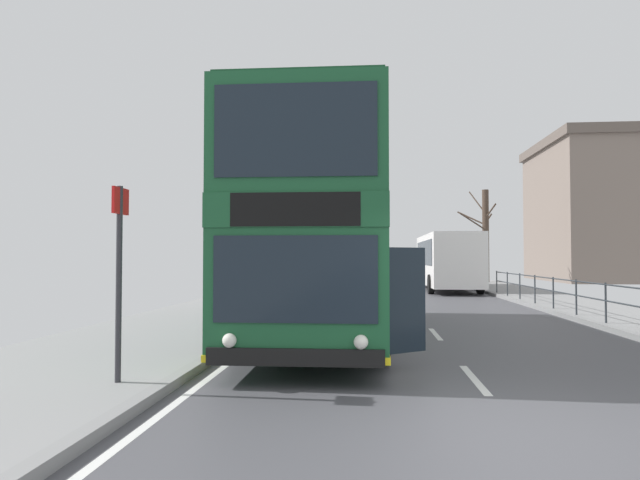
# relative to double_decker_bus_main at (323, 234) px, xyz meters

# --- Properties ---
(ground) EXTENTS (15.80, 140.00, 0.20)m
(ground) POSITION_rel_double_decker_bus_main_xyz_m (1.90, -7.05, -2.32)
(ground) COLOR #49494E
(double_decker_bus_main) EXTENTS (3.38, 10.94, 4.52)m
(double_decker_bus_main) POSITION_rel_double_decker_bus_main_xyz_m (0.00, 0.00, 0.00)
(double_decker_bus_main) COLOR #19512D
(double_decker_bus_main) RESTS_ON ground
(background_bus_far_lane) EXTENTS (2.70, 9.66, 3.02)m
(background_bus_far_lane) POSITION_rel_double_decker_bus_main_xyz_m (5.32, 17.70, -0.71)
(background_bus_far_lane) COLOR white
(background_bus_far_lane) RESTS_ON ground
(pedestrian_railing_far_kerb) EXTENTS (0.05, 22.02, 1.03)m
(pedestrian_railing_far_kerb) POSITION_rel_double_decker_bus_main_xyz_m (7.07, 2.76, -1.53)
(pedestrian_railing_far_kerb) COLOR #2D3338
(pedestrian_railing_far_kerb) RESTS_ON ground
(bus_stop_sign_near) EXTENTS (0.08, 0.44, 2.64)m
(bus_stop_sign_near) POSITION_rel_double_decker_bus_main_xyz_m (-2.29, -5.70, -0.60)
(bus_stop_sign_near) COLOR #2D2D33
(bus_stop_sign_near) RESTS_ON ground
(bare_tree_far_00) EXTENTS (2.57, 2.54, 6.29)m
(bare_tree_far_00) POSITION_rel_double_decker_bus_main_xyz_m (8.91, 25.11, 1.01)
(bare_tree_far_00) COLOR #423328
(bare_tree_far_00) RESTS_ON ground
(background_building_00) EXTENTS (12.37, 11.83, 10.90)m
(background_building_00) POSITION_rel_double_decker_bus_main_xyz_m (20.56, 31.07, 3.11)
(background_building_00) COLOR slate
(background_building_00) RESTS_ON ground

